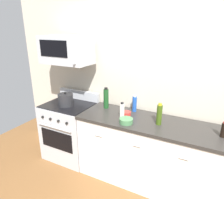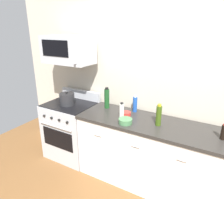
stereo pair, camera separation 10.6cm
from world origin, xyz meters
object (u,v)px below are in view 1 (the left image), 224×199
microwave (66,50)px  bottle_wine_green (106,98)px  range_oven (70,130)px  bottle_soda_blue (134,104)px  bottle_soy_sauce_dark (223,130)px  bottle_olive_oil (159,115)px  bowl_red_small (126,113)px  stockpot (66,100)px  bottle_vinegar_white (122,111)px  bowl_green_glaze (126,121)px

microwave → bottle_wine_green: 0.91m
range_oven → bottle_soda_blue: (1.02, 0.22, 0.57)m
microwave → bottle_soy_sauce_dark: microwave is taller
bottle_olive_oil → bottle_soy_sauce_dark: 0.71m
microwave → bottle_soda_blue: bearing=9.7°
bottle_soy_sauce_dark → bowl_red_small: bearing=177.7°
bottle_soda_blue → stockpot: (-1.02, -0.27, -0.02)m
microwave → bottle_olive_oil: (1.44, -0.08, -0.70)m
range_oven → bottle_soy_sauce_dark: 2.21m
bottle_wine_green → bottle_soy_sauce_dark: size_ratio=1.74×
bottle_wine_green → bowl_red_small: 0.41m
bottle_vinegar_white → stockpot: bearing=177.8°
bottle_olive_oil → range_oven: bearing=178.7°
bottle_olive_oil → microwave: bearing=177.0°
range_oven → bottle_wine_green: size_ratio=3.41×
bowl_red_small → range_oven: bearing=-177.7°
bottle_olive_oil → bowl_red_small: bottle_olive_oil is taller
bottle_olive_oil → bowl_green_glaze: bottle_olive_oil is taller
bottle_vinegar_white → stockpot: size_ratio=0.99×
range_oven → bottle_olive_oil: 1.55m
bottle_wine_green → bowl_red_small: bearing=-16.3°
stockpot → bottle_wine_green: bearing=18.8°
bowl_red_small → stockpot: size_ratio=0.56×
bottle_soda_blue → bottle_soy_sauce_dark: bottle_soda_blue is taller
bottle_vinegar_white → bottle_olive_oil: bearing=7.2°
bottle_soda_blue → stockpot: 1.05m
microwave → stockpot: size_ratio=3.25×
bowl_red_small → bowl_green_glaze: 0.25m
range_oven → bottle_olive_oil: bottle_olive_oil is taller
microwave → bottle_soy_sauce_dark: size_ratio=4.14×
bottle_wine_green → bottle_soy_sauce_dark: bearing=-5.8°
bottle_olive_oil → bottle_soy_sauce_dark: bearing=1.8°
microwave → bottle_olive_oil: size_ratio=2.69×
bottle_olive_oil → bowl_green_glaze: 0.41m
bottle_olive_oil → bottle_wine_green: (-0.85, 0.18, 0.02)m
bottle_soda_blue → bottle_olive_oil: bearing=-30.5°
bottle_vinegar_white → microwave: bearing=172.0°
bottle_wine_green → bottle_soy_sauce_dark: bottle_wine_green is taller
bottle_wine_green → bowl_green_glaze: size_ratio=1.82×
bowl_green_glaze → bottle_wine_green: bearing=144.8°
bottle_soda_blue → bowl_green_glaze: (0.05, -0.40, -0.08)m
bottle_soda_blue → bowl_green_glaze: size_ratio=1.41×
microwave → stockpot: 0.74m
range_oven → bottle_vinegar_white: 1.12m
bottle_olive_oil → stockpot: size_ratio=1.21×
microwave → bottle_olive_oil: microwave is taller
bottle_olive_oil → bowl_red_small: size_ratio=2.16×
range_oven → stockpot: size_ratio=4.67×
range_oven → stockpot: stockpot is taller
bottle_vinegar_white → bowl_red_small: size_ratio=1.77×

